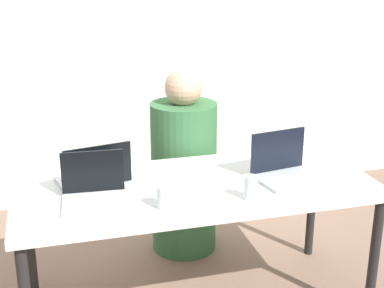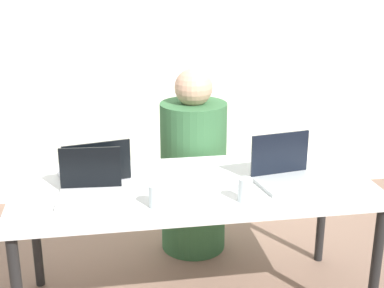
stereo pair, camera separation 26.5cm
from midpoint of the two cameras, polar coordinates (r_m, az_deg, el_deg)
The scene contains 8 objects.
back_wall at distance 3.98m, azimuth -7.73°, elevation 12.26°, with size 4.58×0.10×2.60m, color silver.
desk at distance 2.67m, azimuth -2.42°, elevation -5.41°, with size 1.76×0.76×0.70m.
person_at_center at distance 3.30m, azimuth -3.18°, elevation -3.01°, with size 0.43×0.43×1.16m.
laptop_front_right at distance 2.71m, azimuth 7.21°, elevation -2.69°, with size 0.35×0.29×0.23m.
laptop_back_left at distance 2.68m, azimuth -13.20°, elevation -3.28°, with size 0.37×0.29×0.22m.
laptop_front_left at distance 2.49m, azimuth -13.44°, elevation -5.02°, with size 0.30×0.26×0.22m.
water_glass_left at distance 2.38m, azimuth -6.14°, elevation -5.89°, with size 0.07×0.07×0.10m.
water_glass_right at distance 2.45m, azimuth 3.21°, elevation -4.88°, with size 0.07×0.07×0.11m.
Camera 1 is at (-0.67, -2.35, 1.72)m, focal length 50.00 mm.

